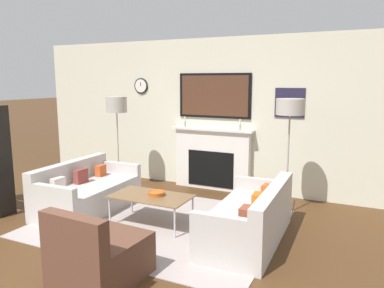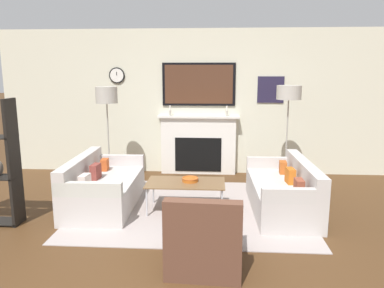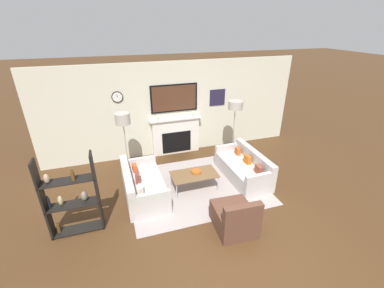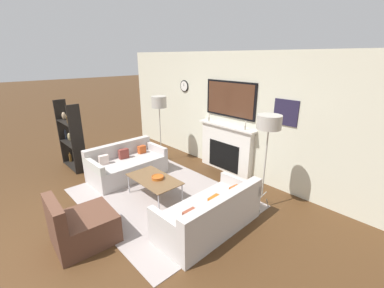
{
  "view_description": "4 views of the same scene",
  "coord_description": "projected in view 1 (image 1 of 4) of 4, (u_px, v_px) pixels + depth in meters",
  "views": [
    {
      "loc": [
        2.53,
        -2.03,
        1.96
      ],
      "look_at": [
        0.23,
        2.79,
        1.05
      ],
      "focal_mm": 35.0,
      "sensor_mm": 36.0,
      "label": 1
    },
    {
      "loc": [
        0.34,
        -2.84,
        1.93
      ],
      "look_at": [
        -0.02,
        2.58,
        0.87
      ],
      "focal_mm": 35.0,
      "sensor_mm": 36.0,
      "label": 2
    },
    {
      "loc": [
        -1.71,
        -2.72,
        3.66
      ],
      "look_at": [
        0.03,
        2.64,
        0.95
      ],
      "focal_mm": 24.0,
      "sensor_mm": 36.0,
      "label": 3
    },
    {
      "loc": [
        3.6,
        -0.28,
        2.59
      ],
      "look_at": [
        0.22,
        2.83,
        1.01
      ],
      "focal_mm": 24.0,
      "sensor_mm": 36.0,
      "label": 4
    }
  ],
  "objects": [
    {
      "name": "couch_right",
      "position": [
        250.0,
        220.0,
        4.6
      ],
      "size": [
        0.83,
        1.74,
        0.71
      ],
      "color": "#BBB5B0",
      "rests_on": "ground_plane"
    },
    {
      "name": "armchair",
      "position": [
        99.0,
        257.0,
        3.64
      ],
      "size": [
        0.76,
        0.87,
        0.79
      ],
      "color": "brown",
      "rests_on": "ground_plane"
    },
    {
      "name": "area_rug",
      "position": [
        160.0,
        223.0,
        5.19
      ],
      "size": [
        3.2,
        2.56,
        0.01
      ],
      "color": "#9F938E",
      "rests_on": "ground_plane"
    },
    {
      "name": "floor_lamp_right",
      "position": [
        290.0,
        109.0,
        5.27
      ],
      "size": [
        0.4,
        0.4,
        1.71
      ],
      "color": "#9E998E",
      "rests_on": "ground_plane"
    },
    {
      "name": "decorative_bowl",
      "position": [
        156.0,
        193.0,
        5.08
      ],
      "size": [
        0.23,
        0.23,
        0.06
      ],
      "color": "#B3571A",
      "rests_on": "coffee_table"
    },
    {
      "name": "coffee_table",
      "position": [
        151.0,
        197.0,
        5.08
      ],
      "size": [
        1.09,
        0.61,
        0.42
      ],
      "color": "brown",
      "rests_on": "ground_plane"
    },
    {
      "name": "floor_lamp_left",
      "position": [
        117.0,
        106.0,
        6.56
      ],
      "size": [
        0.36,
        0.36,
        1.69
      ],
      "color": "#9E998E",
      "rests_on": "ground_plane"
    },
    {
      "name": "couch_left",
      "position": [
        86.0,
        193.0,
        5.7
      ],
      "size": [
        0.89,
        1.64,
        0.72
      ],
      "color": "#BBB5B0",
      "rests_on": "ground_plane"
    },
    {
      "name": "fireplace_wall",
      "position": [
        215.0,
        121.0,
        6.75
      ],
      "size": [
        7.56,
        0.28,
        2.7
      ],
      "color": "beige",
      "rests_on": "ground_plane"
    }
  ]
}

